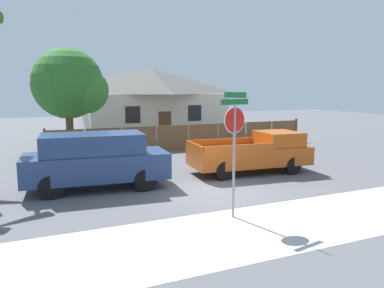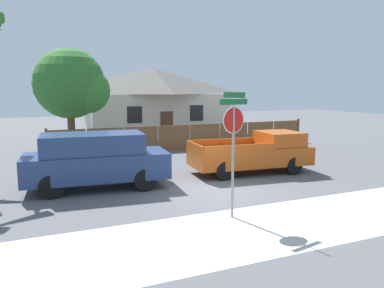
% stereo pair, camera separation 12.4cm
% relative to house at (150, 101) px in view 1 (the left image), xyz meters
% --- Properties ---
extents(ground_plane, '(80.00, 80.00, 0.00)m').
position_rel_house_xyz_m(ground_plane, '(-2.75, -16.03, -2.65)').
color(ground_plane, '#56565B').
extents(sidewalk_strip, '(36.00, 3.20, 0.01)m').
position_rel_house_xyz_m(sidewalk_strip, '(-2.75, -19.63, -2.64)').
color(sidewalk_strip, beige).
rests_on(sidewalk_strip, ground).
extents(wooden_fence, '(15.78, 0.12, 1.56)m').
position_rel_house_xyz_m(wooden_fence, '(-0.03, -7.34, -1.92)').
color(wooden_fence, brown).
rests_on(wooden_fence, ground).
extents(house, '(10.72, 6.93, 5.10)m').
position_rel_house_xyz_m(house, '(0.00, 0.00, 0.00)').
color(house, beige).
rests_on(house, ground).
extents(oak_tree, '(3.93, 3.74, 5.67)m').
position_rel_house_xyz_m(oak_tree, '(-6.35, -6.25, 1.06)').
color(oak_tree, brown).
rests_on(oak_tree, ground).
extents(red_suv, '(5.08, 2.43, 1.97)m').
position_rel_house_xyz_m(red_suv, '(-6.51, -14.05, -1.58)').
color(red_suv, navy).
rests_on(red_suv, ground).
extents(orange_pickup, '(5.17, 2.43, 1.70)m').
position_rel_house_xyz_m(orange_pickup, '(0.07, -14.07, -1.81)').
color(orange_pickup, '#B74C14').
rests_on(orange_pickup, ground).
extents(stop_sign, '(0.92, 0.83, 3.42)m').
position_rel_house_xyz_m(stop_sign, '(-3.59, -18.62, -0.32)').
color(stop_sign, gray).
rests_on(stop_sign, ground).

